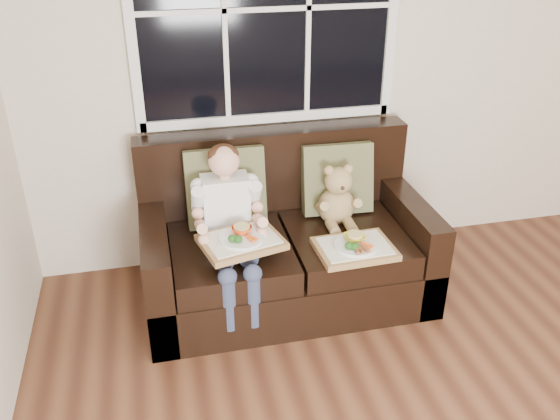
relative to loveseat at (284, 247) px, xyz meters
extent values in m
cube|color=beige|center=(0.73, 0.48, 1.04)|extent=(4.50, 0.02, 2.70)
cube|color=black|center=(0.00, 0.47, 1.34)|extent=(1.50, 0.02, 1.25)
cube|color=silver|center=(0.00, 0.45, 0.69)|extent=(1.58, 0.04, 0.06)
cube|color=silver|center=(-0.78, 0.45, 1.34)|extent=(0.06, 0.04, 1.37)
cube|color=silver|center=(0.78, 0.45, 1.34)|extent=(0.06, 0.04, 1.37)
cube|color=silver|center=(0.00, 0.45, 1.34)|extent=(1.50, 0.03, 0.03)
cube|color=black|center=(0.00, -0.07, -0.16)|extent=(1.70, 0.90, 0.30)
cube|color=black|center=(-0.77, -0.07, -0.01)|extent=(0.15, 0.90, 0.60)
cube|color=black|center=(0.78, -0.07, -0.01)|extent=(0.15, 0.90, 0.60)
cube|color=black|center=(0.00, 0.31, 0.32)|extent=(1.70, 0.18, 0.66)
cube|color=black|center=(-0.35, -0.15, 0.07)|extent=(0.68, 0.72, 0.15)
cube|color=black|center=(0.35, -0.15, 0.07)|extent=(0.68, 0.72, 0.15)
cube|color=brown|center=(-0.33, 0.15, 0.38)|extent=(0.47, 0.22, 0.49)
cube|color=brown|center=(0.37, 0.15, 0.36)|extent=(0.45, 0.22, 0.45)
cube|color=white|center=(-0.35, -0.02, 0.34)|extent=(0.27, 0.16, 0.37)
sphere|color=#E2A58A|center=(-0.35, -0.03, 0.62)|extent=(0.17, 0.17, 0.17)
ellipsoid|color=#3C2213|center=(-0.35, -0.01, 0.65)|extent=(0.17, 0.17, 0.13)
cylinder|color=#2E3651|center=(-0.42, -0.22, 0.19)|extent=(0.10, 0.33, 0.10)
cylinder|color=#2E3651|center=(-0.28, -0.22, 0.19)|extent=(0.10, 0.33, 0.10)
cylinder|color=#2E3651|center=(-0.42, -0.48, -0.01)|extent=(0.09, 0.09, 0.31)
cylinder|color=#2E3651|center=(-0.28, -0.48, -0.01)|extent=(0.09, 0.09, 0.31)
cylinder|color=#E2A58A|center=(-0.51, -0.14, 0.38)|extent=(0.07, 0.33, 0.26)
cylinder|color=#E2A58A|center=(-0.19, -0.14, 0.38)|extent=(0.07, 0.33, 0.26)
ellipsoid|color=tan|center=(0.33, 0.01, 0.24)|extent=(0.23, 0.20, 0.24)
sphere|color=tan|center=(0.33, -0.01, 0.42)|extent=(0.17, 0.17, 0.17)
sphere|color=tan|center=(0.27, 0.00, 0.49)|extent=(0.06, 0.06, 0.06)
sphere|color=tan|center=(0.39, 0.00, 0.49)|extent=(0.06, 0.06, 0.06)
sphere|color=tan|center=(0.33, -0.07, 0.41)|extent=(0.06, 0.06, 0.06)
sphere|color=black|center=(0.33, -0.10, 0.42)|extent=(0.03, 0.03, 0.03)
cylinder|color=tan|center=(0.27, -0.12, 0.17)|extent=(0.07, 0.13, 0.06)
cylinder|color=tan|center=(0.38, -0.12, 0.17)|extent=(0.07, 0.13, 0.06)
cube|color=#9C7046|center=(-0.31, -0.30, 0.25)|extent=(0.49, 0.42, 0.04)
cube|color=silver|center=(-0.31, -0.30, 0.27)|extent=(0.43, 0.36, 0.01)
cylinder|color=silver|center=(-0.31, -0.31, 0.29)|extent=(0.24, 0.24, 0.02)
imported|color=#FF4B15|center=(-0.30, -0.26, 0.31)|extent=(0.14, 0.14, 0.04)
cylinder|color=#EED782|center=(-0.30, -0.26, 0.32)|extent=(0.09, 0.09, 0.02)
ellipsoid|color=#27591C|center=(-0.37, -0.35, 0.31)|extent=(0.04, 0.04, 0.04)
ellipsoid|color=#27591C|center=(-0.34, -0.36, 0.31)|extent=(0.04, 0.04, 0.04)
cylinder|color=orange|center=(-0.27, -0.35, 0.30)|extent=(0.05, 0.07, 0.02)
cube|color=#9C7046|center=(0.32, -0.36, 0.16)|extent=(0.44, 0.34, 0.04)
cube|color=silver|center=(0.32, -0.36, 0.18)|extent=(0.39, 0.29, 0.01)
cylinder|color=silver|center=(0.32, -0.37, 0.19)|extent=(0.25, 0.25, 0.02)
imported|color=#FBF420|center=(0.33, -0.32, 0.21)|extent=(0.12, 0.12, 0.03)
cylinder|color=#EED782|center=(0.33, -0.32, 0.22)|extent=(0.09, 0.09, 0.02)
ellipsoid|color=#27591C|center=(0.27, -0.41, 0.22)|extent=(0.05, 0.05, 0.04)
ellipsoid|color=#27591C|center=(0.30, -0.43, 0.22)|extent=(0.05, 0.05, 0.04)
cylinder|color=orange|center=(0.37, -0.42, 0.21)|extent=(0.05, 0.07, 0.02)
cylinder|color=brown|center=(0.32, -0.44, 0.21)|extent=(0.03, 0.09, 0.02)
camera|label=1|loc=(-0.72, -3.04, 1.91)|focal=38.00mm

